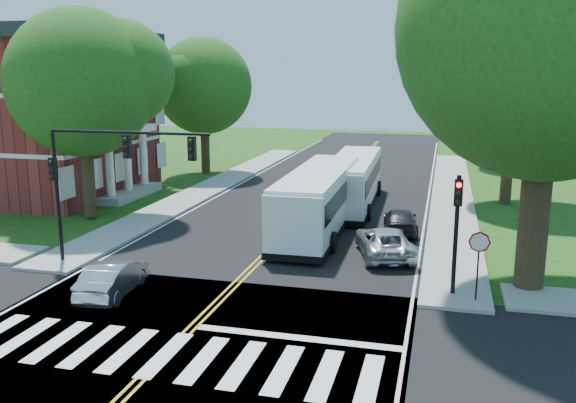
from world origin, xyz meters
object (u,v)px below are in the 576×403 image
(signal_nw, at_px, (104,165))
(dark_sedan, at_px, (400,221))
(bus_follow, at_px, (353,180))
(suv, at_px, (384,242))
(hatchback, at_px, (113,278))
(bus_lead, at_px, (319,199))
(signal_ne, at_px, (457,219))

(signal_nw, height_order, dark_sedan, signal_nw)
(bus_follow, relative_size, suv, 2.49)
(bus_follow, height_order, hatchback, bus_follow)
(bus_lead, relative_size, hatchback, 3.16)
(bus_follow, relative_size, dark_sedan, 2.86)
(signal_ne, bearing_deg, hatchback, -166.77)
(bus_follow, distance_m, dark_sedan, 6.62)
(signal_ne, relative_size, dark_sedan, 1.07)
(dark_sedan, bearing_deg, hatchback, 44.47)
(signal_ne, xyz_separation_m, bus_lead, (-6.70, 8.12, -1.27))
(signal_ne, xyz_separation_m, suv, (-2.95, 4.50, -2.30))
(signal_ne, relative_size, suv, 0.93)
(signal_nw, bearing_deg, bus_follow, 60.63)
(signal_nw, xyz_separation_m, dark_sedan, (11.49, 8.90, -3.77))
(suv, bearing_deg, bus_lead, -59.46)
(hatchback, xyz_separation_m, dark_sedan, (9.65, 11.76, -0.05))
(bus_lead, bearing_deg, dark_sedan, -170.45)
(signal_nw, relative_size, bus_follow, 0.61)
(signal_ne, bearing_deg, suv, 123.23)
(signal_ne, xyz_separation_m, hatchback, (-12.21, -2.87, -2.31))
(bus_follow, bearing_deg, dark_sedan, 118.52)
(bus_lead, relative_size, suv, 2.61)
(bus_follow, bearing_deg, signal_nw, 58.80)
(hatchback, bearing_deg, signal_ne, -172.97)
(bus_follow, xyz_separation_m, dark_sedan, (3.31, -5.65, -1.00))
(signal_ne, bearing_deg, dark_sedan, 106.09)
(hatchback, height_order, suv, suv)
(signal_nw, relative_size, hatchback, 1.83)
(bus_lead, bearing_deg, bus_follow, -98.33)
(suv, bearing_deg, dark_sedan, -110.55)
(signal_nw, bearing_deg, signal_ne, 0.05)
(bus_lead, xyz_separation_m, suv, (3.75, -3.62, -1.02))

